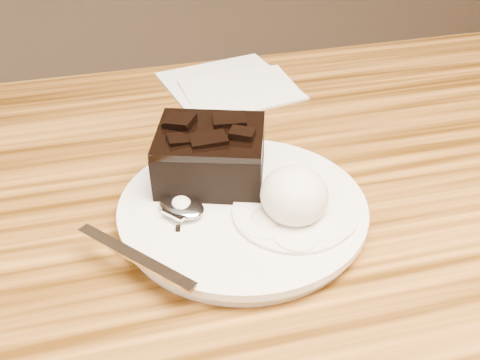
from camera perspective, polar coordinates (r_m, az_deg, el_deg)
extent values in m
cylinder|color=white|center=(0.56, 0.26, -3.12)|extent=(0.23, 0.23, 0.02)
cube|color=black|center=(0.57, -2.86, 2.14)|extent=(0.12, 0.12, 0.05)
ellipsoid|color=silver|center=(0.53, 5.26, -1.50)|extent=(0.06, 0.07, 0.05)
cylinder|color=white|center=(0.54, 5.15, -3.20)|extent=(0.11, 0.11, 0.00)
cube|color=white|center=(0.80, -1.06, 9.17)|extent=(0.18, 0.18, 0.01)
cube|color=black|center=(0.57, 4.99, -0.71)|extent=(0.01, 0.01, 0.00)
cube|color=black|center=(0.52, 2.11, -4.85)|extent=(0.01, 0.01, 0.00)
cube|color=black|center=(0.53, -6.00, -4.67)|extent=(0.01, 0.01, 0.00)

